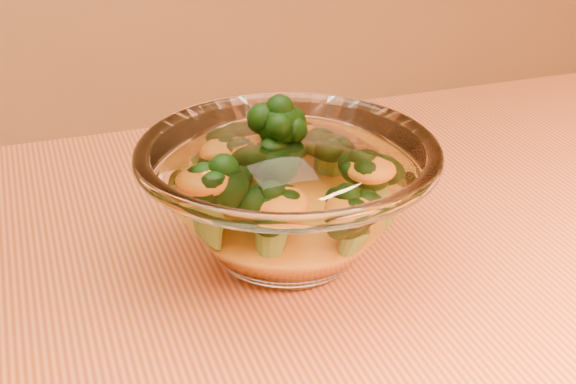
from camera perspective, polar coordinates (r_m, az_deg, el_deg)
The scene contains 3 objects.
glass_bowl at distance 0.55m, azimuth 0.00°, elevation -0.41°, with size 0.21×0.21×0.09m.
cheese_sauce at distance 0.56m, azimuth 0.00°, elevation -2.16°, with size 0.11×0.11×0.03m, color orange.
broccoli_heap at distance 0.55m, azimuth -1.12°, elevation 1.09°, with size 0.14×0.14×0.09m.
Camera 1 is at (-0.26, -0.33, 1.06)m, focal length 50.00 mm.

